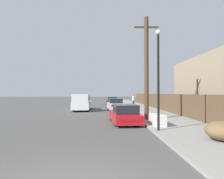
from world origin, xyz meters
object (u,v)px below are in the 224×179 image
(parked_sports_car_red, at_px, (125,114))
(car_parked_mid, at_px, (115,104))
(utility_pole, at_px, (146,67))
(street_lamp, at_px, (158,72))
(brush_pile, at_px, (224,131))
(car_parked_far, at_px, (112,101))
(pickup_truck, at_px, (82,102))
(pedestrian, at_px, (133,100))
(discarded_fridge, at_px, (157,120))

(parked_sports_car_red, xyz_separation_m, car_parked_mid, (-0.10, 11.31, 0.05))
(car_parked_mid, relative_size, utility_pole, 0.55)
(street_lamp, bearing_deg, brush_pile, -48.06)
(car_parked_far, distance_m, pickup_truck, 12.63)
(car_parked_far, distance_m, pedestrian, 7.72)
(brush_pile, bearing_deg, car_parked_far, 97.66)
(pickup_truck, relative_size, pedestrian, 3.18)
(car_parked_mid, distance_m, street_lamp, 14.95)
(discarded_fridge, height_order, pickup_truck, pickup_truck)
(utility_pole, xyz_separation_m, brush_pile, (1.83, -6.60, -3.49))
(brush_pile, bearing_deg, discarded_fridge, 113.45)
(parked_sports_car_red, height_order, utility_pole, utility_pole)
(discarded_fridge, xyz_separation_m, pickup_truck, (-5.91, 11.55, 0.52))
(street_lamp, bearing_deg, pickup_truck, 112.78)
(discarded_fridge, bearing_deg, car_parked_mid, 95.03)
(pickup_truck, bearing_deg, pedestrian, -145.15)
(car_parked_far, bearing_deg, parked_sports_car_red, -91.63)
(utility_pole, bearing_deg, car_parked_far, 95.12)
(street_lamp, distance_m, pedestrian, 18.17)
(car_parked_mid, bearing_deg, utility_pole, -84.21)
(discarded_fridge, relative_size, car_parked_far, 0.34)
(pedestrian, bearing_deg, brush_pile, -87.51)
(pickup_truck, bearing_deg, street_lamp, 112.07)
(parked_sports_car_red, bearing_deg, brush_pile, -61.83)
(car_parked_far, relative_size, brush_pile, 3.06)
(car_parked_mid, height_order, utility_pole, utility_pole)
(utility_pole, height_order, street_lamp, utility_pole)
(parked_sports_car_red, height_order, street_lamp, street_lamp)
(car_parked_mid, height_order, brush_pile, car_parked_mid)
(street_lamp, bearing_deg, pedestrian, 86.19)
(car_parked_mid, xyz_separation_m, car_parked_far, (-0.06, 10.53, -0.00))
(street_lamp, bearing_deg, discarded_fridge, 77.39)
(parked_sports_car_red, distance_m, utility_pole, 3.94)
(pickup_truck, relative_size, street_lamp, 1.08)
(parked_sports_car_red, xyz_separation_m, pedestrian, (2.65, 14.66, 0.46))
(parked_sports_car_red, distance_m, car_parked_far, 21.84)
(car_parked_mid, height_order, street_lamp, street_lamp)
(discarded_fridge, distance_m, brush_pile, 4.32)
(pickup_truck, relative_size, brush_pile, 3.69)
(parked_sports_car_red, relative_size, brush_pile, 2.98)
(car_parked_mid, distance_m, car_parked_far, 10.53)
(car_parked_far, height_order, pedestrian, pedestrian)
(discarded_fridge, xyz_separation_m, parked_sports_car_red, (-1.82, 1.71, 0.14))
(parked_sports_car_red, bearing_deg, car_parked_far, 86.65)
(pickup_truck, bearing_deg, car_parked_far, -108.84)
(pickup_truck, distance_m, brush_pile, 17.29)
(car_parked_mid, distance_m, brush_pile, 17.36)
(car_parked_far, bearing_deg, discarded_fridge, -87.25)
(street_lamp, bearing_deg, car_parked_far, 93.67)
(car_parked_far, height_order, utility_pole, utility_pole)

